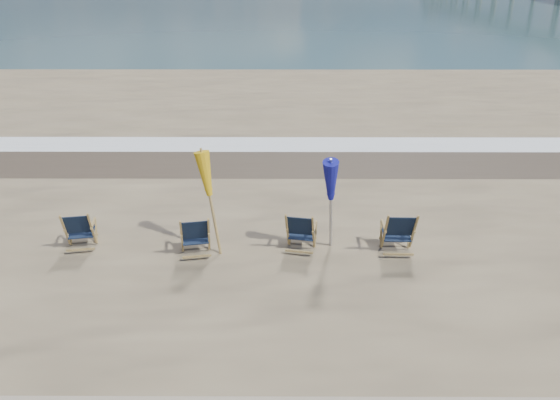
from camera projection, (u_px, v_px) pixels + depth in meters
The scene contains 8 objects.
surf_foam at pixel (281, 144), 16.75m from camera, with size 200.00×1.40×0.01m, color silver.
wet_sand_strip at pixel (281, 161), 15.39m from camera, with size 200.00×2.60×0.00m, color #42362A.
beach_chair_0 at pixel (92, 230), 10.64m from camera, with size 0.57×0.64×0.89m, color black, non-canonical shape.
beach_chair_1 at pixel (209, 236), 10.40m from camera, with size 0.59×0.66×0.92m, color black, non-canonical shape.
beach_chair_2 at pixel (313, 234), 10.48m from camera, with size 0.58×0.66×0.91m, color black, non-canonical shape.
beach_chair_3 at pixel (414, 234), 10.41m from camera, with size 0.62×0.70×0.98m, color black, non-canonical shape.
umbrella_yellow at pixel (211, 180), 10.18m from camera, with size 0.30×0.30×2.03m.
umbrella_blue at pixel (332, 179), 10.12m from camera, with size 0.30×0.30×2.07m.
Camera 1 is at (0.04, -7.65, 5.39)m, focal length 35.00 mm.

